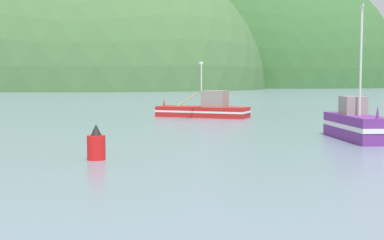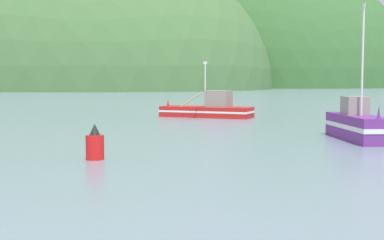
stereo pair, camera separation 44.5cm
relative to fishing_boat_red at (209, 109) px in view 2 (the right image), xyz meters
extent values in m
ellipsoid|color=#47703D|center=(-65.92, 130.42, -0.73)|extent=(133.51, 106.80, 103.79)
ellipsoid|color=#386633|center=(-2.67, 184.77, -0.73)|extent=(116.89, 93.51, 109.59)
cube|color=red|center=(-0.22, 0.05, -0.25)|extent=(8.77, 4.24, 0.96)
cube|color=white|center=(-0.22, 0.05, -0.20)|extent=(8.86, 4.28, 0.17)
cone|color=red|center=(-4.02, 0.84, 0.58)|extent=(0.24, 0.24, 0.70)
cube|color=gray|center=(0.97, -0.20, 0.98)|extent=(2.40, 2.30, 1.50)
cylinder|color=silver|center=(-0.33, 0.07, 2.17)|extent=(0.12, 0.12, 3.89)
cube|color=white|center=(-0.33, 0.07, 4.24)|extent=(0.36, 0.10, 0.20)
cylinder|color=#997F4C|center=(-0.95, -3.45, 1.02)|extent=(1.05, 4.51, 1.11)
cylinder|color=#997F4C|center=(0.50, 3.54, 1.02)|extent=(1.05, 4.51, 1.11)
cube|color=#6B2D84|center=(11.26, -16.02, -0.01)|extent=(3.24, 6.47, 1.44)
cube|color=white|center=(11.26, -16.02, 0.06)|extent=(3.27, 6.53, 0.26)
cone|color=#6B2D84|center=(11.97, -18.80, 1.05)|extent=(0.24, 0.24, 0.70)
cube|color=gray|center=(11.13, -15.54, 1.23)|extent=(1.57, 1.66, 1.05)
cylinder|color=silver|center=(11.38, -16.51, 3.72)|extent=(0.12, 0.12, 6.04)
cube|color=white|center=(11.38, -16.51, 6.87)|extent=(0.12, 0.36, 0.20)
cylinder|color=red|center=(-0.88, -25.85, -0.20)|extent=(0.80, 0.80, 1.07)
cone|color=black|center=(-0.88, -25.85, 0.59)|extent=(0.48, 0.48, 0.50)
camera|label=1|loc=(7.13, -47.36, 2.79)|focal=48.98mm
camera|label=2|loc=(7.56, -47.28, 2.79)|focal=48.98mm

